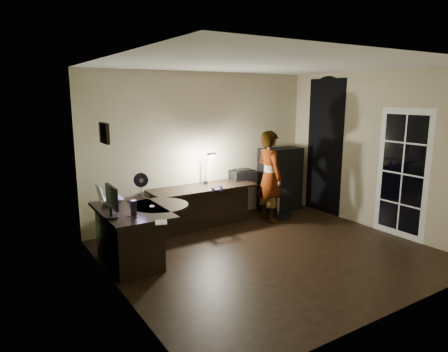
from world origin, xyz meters
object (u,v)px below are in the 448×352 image
cabinet (280,179)px  office_chair (278,192)px  person (270,177)px  monitor (111,206)px  desk_right (203,206)px  desk_left (132,236)px

cabinet → office_chair: size_ratio=1.33×
cabinet → person: (-0.64, -0.46, 0.21)m
cabinet → office_chair: 0.50m
monitor → office_chair: monitor is taller
desk_right → person: 1.34m
office_chair → person: bearing=-146.4°
desk_left → desk_right: 1.82m
desk_left → cabinet: 3.57m
office_chair → person: person is taller
desk_right → office_chair: 1.53m
desk_left → office_chair: 3.16m
desk_right → monitor: (-1.95, -1.12, 0.57)m
office_chair → desk_right: bearing=-177.2°
cabinet → desk_left: bearing=-161.9°
desk_right → office_chair: bearing=-10.2°
desk_left → monitor: monitor is taller
monitor → office_chair: 3.58m
office_chair → person: size_ratio=0.57×
person → desk_left: bearing=104.0°
desk_left → cabinet: bearing=15.8°
desk_left → desk_right: size_ratio=0.70×
desk_left → office_chair: bearing=11.4°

